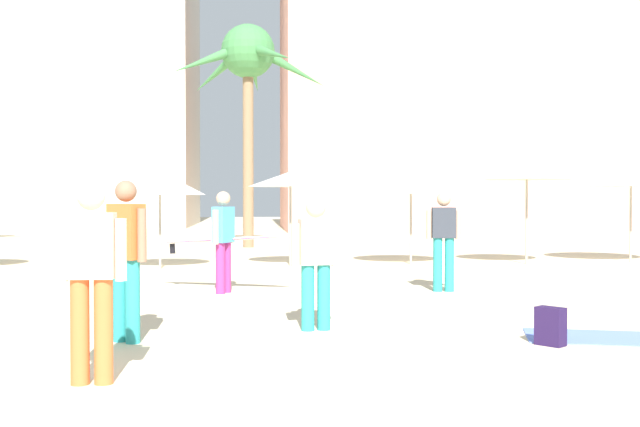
% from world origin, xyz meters
% --- Properties ---
extents(ground, '(120.00, 120.00, 0.00)m').
position_xyz_m(ground, '(0.00, 0.00, 0.00)').
color(ground, beige).
extents(hotel_pink, '(17.26, 10.09, 13.12)m').
position_xyz_m(hotel_pink, '(9.82, 33.43, 6.56)').
color(hotel_pink, '#DB9989').
rests_on(hotel_pink, ground).
extents(palm_tree_far_left, '(5.16, 5.29, 7.33)m').
position_xyz_m(palm_tree_far_left, '(-0.57, 19.00, 6.03)').
color(palm_tree_far_left, '#896B4C').
rests_on(palm_tree_far_left, ground).
extents(cafe_umbrella_0, '(2.29, 2.29, 2.19)m').
position_xyz_m(cafe_umbrella_0, '(3.43, 12.17, 1.95)').
color(cafe_umbrella_0, gray).
rests_on(cafe_umbrella_0, ground).
extents(cafe_umbrella_1, '(2.09, 2.09, 2.23)m').
position_xyz_m(cafe_umbrella_1, '(-2.54, 11.52, 1.96)').
color(cafe_umbrella_1, gray).
rests_on(cafe_umbrella_1, ground).
extents(cafe_umbrella_2, '(2.61, 2.61, 2.47)m').
position_xyz_m(cafe_umbrella_2, '(9.13, 12.34, 2.20)').
color(cafe_umbrella_2, gray).
rests_on(cafe_umbrella_2, ground).
extents(cafe_umbrella_4, '(2.17, 2.17, 2.45)m').
position_xyz_m(cafe_umbrella_4, '(6.26, 11.94, 2.26)').
color(cafe_umbrella_4, gray).
rests_on(cafe_umbrella_4, ground).
extents(cafe_umbrella_6, '(2.01, 2.01, 2.25)m').
position_xyz_m(cafe_umbrella_6, '(0.47, 11.94, 2.07)').
color(cafe_umbrella_6, gray).
rests_on(cafe_umbrella_6, ground).
extents(beach_towel, '(2.06, 1.43, 0.01)m').
position_xyz_m(beach_towel, '(3.66, 2.33, 0.01)').
color(beach_towel, '#6684E0').
rests_on(beach_towel, ground).
extents(backpack, '(0.35, 0.35, 0.42)m').
position_xyz_m(backpack, '(2.83, 2.01, 0.20)').
color(backpack, '#251641').
rests_on(backpack, ground).
extents(person_mid_center, '(2.50, 1.41, 1.73)m').
position_xyz_m(person_mid_center, '(-0.93, 7.03, 0.93)').
color(person_mid_center, '#B7337F').
rests_on(person_mid_center, ground).
extents(person_near_left, '(0.53, 0.45, 1.81)m').
position_xyz_m(person_near_left, '(-1.83, 2.59, 1.00)').
color(person_near_left, teal).
rests_on(person_near_left, ground).
extents(person_far_left, '(0.60, 0.24, 1.75)m').
position_xyz_m(person_far_left, '(-1.81, 0.69, 0.96)').
color(person_far_left, orange).
rests_on(person_far_left, ground).
extents(person_mid_left, '(0.61, 0.27, 1.72)m').
position_xyz_m(person_mid_left, '(2.86, 6.79, 0.94)').
color(person_mid_left, teal).
rests_on(person_mid_left, ground).
extents(person_mid_right, '(0.61, 0.28, 1.62)m').
position_xyz_m(person_mid_right, '(0.34, 3.17, 0.88)').
color(person_mid_right, teal).
rests_on(person_mid_right, ground).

